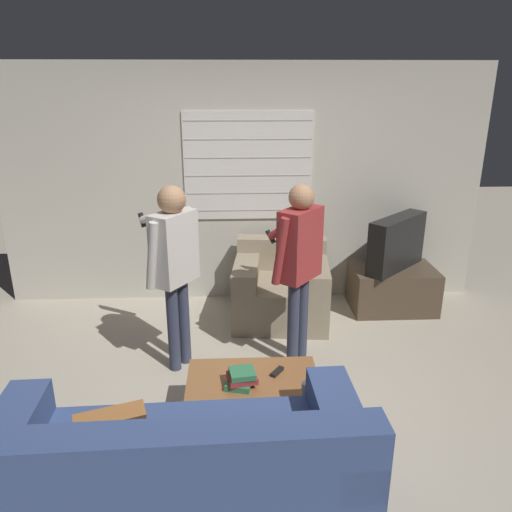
{
  "coord_description": "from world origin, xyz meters",
  "views": [
    {
      "loc": [
        -0.1,
        -3.29,
        2.36
      ],
      "look_at": [
        0.07,
        0.55,
        1.0
      ],
      "focal_mm": 35.0,
      "sensor_mm": 36.0,
      "label": 1
    }
  ],
  "objects_px": {
    "tv": "(396,243)",
    "soda_can": "(306,391)",
    "armchair_beige": "(281,289)",
    "book_stack": "(241,378)",
    "coffee_table": "(253,388)",
    "person_left_standing": "(174,256)",
    "person_right_standing": "(299,255)",
    "couch_blue": "(178,478)",
    "spare_remote": "(277,372)"
  },
  "relations": [
    {
      "from": "soda_can",
      "to": "person_left_standing",
      "type": "bearing_deg",
      "value": 130.93
    },
    {
      "from": "couch_blue",
      "to": "coffee_table",
      "type": "bearing_deg",
      "value": 58.93
    },
    {
      "from": "soda_can",
      "to": "person_right_standing",
      "type": "bearing_deg",
      "value": 86.13
    },
    {
      "from": "armchair_beige",
      "to": "soda_can",
      "type": "distance_m",
      "value": 2.0
    },
    {
      "from": "soda_can",
      "to": "spare_remote",
      "type": "relative_size",
      "value": 0.98
    },
    {
      "from": "book_stack",
      "to": "soda_can",
      "type": "bearing_deg",
      "value": -22.01
    },
    {
      "from": "coffee_table",
      "to": "person_left_standing",
      "type": "xyz_separation_m",
      "value": [
        -0.61,
        0.9,
        0.66
      ]
    },
    {
      "from": "tv",
      "to": "person_right_standing",
      "type": "distance_m",
      "value": 1.59
    },
    {
      "from": "spare_remote",
      "to": "couch_blue",
      "type": "bearing_deg",
      "value": -88.73
    },
    {
      "from": "armchair_beige",
      "to": "tv",
      "type": "distance_m",
      "value": 1.31
    },
    {
      "from": "soda_can",
      "to": "tv",
      "type": "bearing_deg",
      "value": 59.94
    },
    {
      "from": "spare_remote",
      "to": "armchair_beige",
      "type": "bearing_deg",
      "value": 119.19
    },
    {
      "from": "armchair_beige",
      "to": "spare_remote",
      "type": "xyz_separation_m",
      "value": [
        -0.18,
        -1.68,
        0.08
      ]
    },
    {
      "from": "armchair_beige",
      "to": "coffee_table",
      "type": "height_order",
      "value": "armchair_beige"
    },
    {
      "from": "person_right_standing",
      "to": "book_stack",
      "type": "bearing_deg",
      "value": -168.46
    },
    {
      "from": "coffee_table",
      "to": "book_stack",
      "type": "relative_size",
      "value": 3.98
    },
    {
      "from": "armchair_beige",
      "to": "person_left_standing",
      "type": "relative_size",
      "value": 0.65
    },
    {
      "from": "person_left_standing",
      "to": "soda_can",
      "type": "xyz_separation_m",
      "value": [
        0.95,
        -1.09,
        -0.56
      ]
    },
    {
      "from": "coffee_table",
      "to": "spare_remote",
      "type": "distance_m",
      "value": 0.22
    },
    {
      "from": "couch_blue",
      "to": "person_right_standing",
      "type": "relative_size",
      "value": 1.29
    },
    {
      "from": "armchair_beige",
      "to": "book_stack",
      "type": "height_order",
      "value": "armchair_beige"
    },
    {
      "from": "person_right_standing",
      "to": "couch_blue",
      "type": "bearing_deg",
      "value": -167.23
    },
    {
      "from": "book_stack",
      "to": "soda_can",
      "type": "xyz_separation_m",
      "value": [
        0.42,
        -0.17,
        0.0
      ]
    },
    {
      "from": "tv",
      "to": "soda_can",
      "type": "relative_size",
      "value": 5.95
    },
    {
      "from": "person_right_standing",
      "to": "coffee_table",
      "type": "bearing_deg",
      "value": -165.0
    },
    {
      "from": "soda_can",
      "to": "spare_remote",
      "type": "distance_m",
      "value": 0.36
    },
    {
      "from": "armchair_beige",
      "to": "tv",
      "type": "height_order",
      "value": "tv"
    },
    {
      "from": "couch_blue",
      "to": "person_right_standing",
      "type": "bearing_deg",
      "value": 61.41
    },
    {
      "from": "couch_blue",
      "to": "tv",
      "type": "distance_m",
      "value": 3.43
    },
    {
      "from": "soda_can",
      "to": "couch_blue",
      "type": "bearing_deg",
      "value": -142.77
    },
    {
      "from": "tv",
      "to": "soda_can",
      "type": "xyz_separation_m",
      "value": [
        -1.24,
        -2.15,
        -0.3
      ]
    },
    {
      "from": "soda_can",
      "to": "spare_remote",
      "type": "xyz_separation_m",
      "value": [
        -0.16,
        0.31,
        -0.05
      ]
    },
    {
      "from": "couch_blue",
      "to": "soda_can",
      "type": "distance_m",
      "value": 0.98
    },
    {
      "from": "armchair_beige",
      "to": "soda_can",
      "type": "height_order",
      "value": "armchair_beige"
    },
    {
      "from": "tv",
      "to": "person_left_standing",
      "type": "relative_size",
      "value": 0.47
    },
    {
      "from": "tv",
      "to": "person_right_standing",
      "type": "bearing_deg",
      "value": -1.75
    },
    {
      "from": "armchair_beige",
      "to": "book_stack",
      "type": "xyz_separation_m",
      "value": [
        -0.44,
        -1.83,
        0.13
      ]
    },
    {
      "from": "person_right_standing",
      "to": "book_stack",
      "type": "distance_m",
      "value": 1.2
    },
    {
      "from": "person_right_standing",
      "to": "book_stack",
      "type": "xyz_separation_m",
      "value": [
        -0.5,
        -0.94,
        -0.56
      ]
    },
    {
      "from": "armchair_beige",
      "to": "person_right_standing",
      "type": "height_order",
      "value": "person_right_standing"
    },
    {
      "from": "couch_blue",
      "to": "book_stack",
      "type": "xyz_separation_m",
      "value": [
        0.36,
        0.76,
        0.12
      ]
    },
    {
      "from": "book_stack",
      "to": "spare_remote",
      "type": "relative_size",
      "value": 1.8
    },
    {
      "from": "soda_can",
      "to": "book_stack",
      "type": "bearing_deg",
      "value": 157.99
    },
    {
      "from": "couch_blue",
      "to": "soda_can",
      "type": "relative_size",
      "value": 16.32
    },
    {
      "from": "tv",
      "to": "coffee_table",
      "type": "bearing_deg",
      "value": 7.53
    },
    {
      "from": "person_left_standing",
      "to": "spare_remote",
      "type": "distance_m",
      "value": 1.26
    },
    {
      "from": "tv",
      "to": "person_right_standing",
      "type": "height_order",
      "value": "person_right_standing"
    },
    {
      "from": "tv",
      "to": "soda_can",
      "type": "bearing_deg",
      "value": 16.5
    },
    {
      "from": "person_left_standing",
      "to": "tv",
      "type": "bearing_deg",
      "value": -30.92
    },
    {
      "from": "coffee_table",
      "to": "soda_can",
      "type": "height_order",
      "value": "soda_can"
    }
  ]
}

